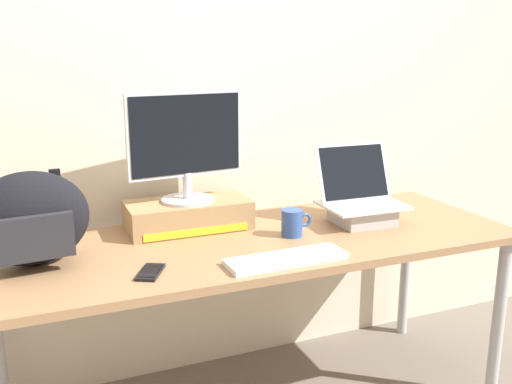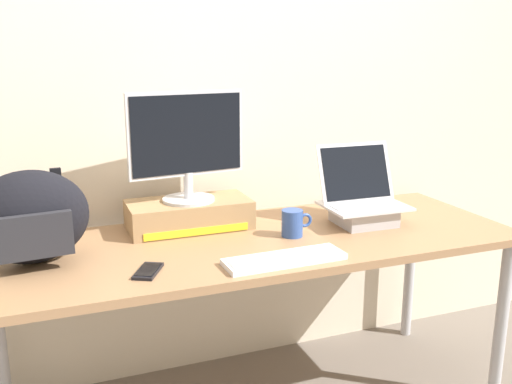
% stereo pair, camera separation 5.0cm
% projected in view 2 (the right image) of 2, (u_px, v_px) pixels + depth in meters
% --- Properties ---
extents(back_wall, '(7.00, 0.10, 2.60)m').
position_uv_depth(back_wall, '(217.00, 79.00, 2.43)').
color(back_wall, beige).
rests_on(back_wall, ground).
extents(desk, '(2.01, 0.73, 0.73)m').
position_uv_depth(desk, '(256.00, 254.00, 2.16)').
color(desk, '#99704C').
rests_on(desk, ground).
extents(toner_box_yellow, '(0.48, 0.24, 0.11)m').
position_uv_depth(toner_box_yellow, '(189.00, 214.00, 2.26)').
color(toner_box_yellow, '#9E7A51').
rests_on(toner_box_yellow, desk).
extents(desktop_monitor, '(0.47, 0.21, 0.43)m').
position_uv_depth(desktop_monitor, '(187.00, 144.00, 2.19)').
color(desktop_monitor, silver).
rests_on(desktop_monitor, toner_box_yellow).
extents(open_laptop, '(0.33, 0.26, 0.32)m').
position_uv_depth(open_laptop, '(363.00, 207.00, 2.32)').
color(open_laptop, '#ADADB2').
rests_on(open_laptop, desk).
extents(external_keyboard, '(0.42, 0.14, 0.02)m').
position_uv_depth(external_keyboard, '(286.00, 259.00, 1.90)').
color(external_keyboard, white).
rests_on(external_keyboard, desk).
extents(messenger_backpack, '(0.40, 0.27, 0.32)m').
position_uv_depth(messenger_backpack, '(30.00, 218.00, 1.86)').
color(messenger_backpack, black).
rests_on(messenger_backpack, desk).
extents(coffee_mug, '(0.12, 0.08, 0.10)m').
position_uv_depth(coffee_mug, '(293.00, 223.00, 2.16)').
color(coffee_mug, '#2D4C93').
rests_on(coffee_mug, desk).
extents(cell_phone, '(0.12, 0.15, 0.01)m').
position_uv_depth(cell_phone, '(148.00, 271.00, 1.81)').
color(cell_phone, black).
rests_on(cell_phone, desk).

